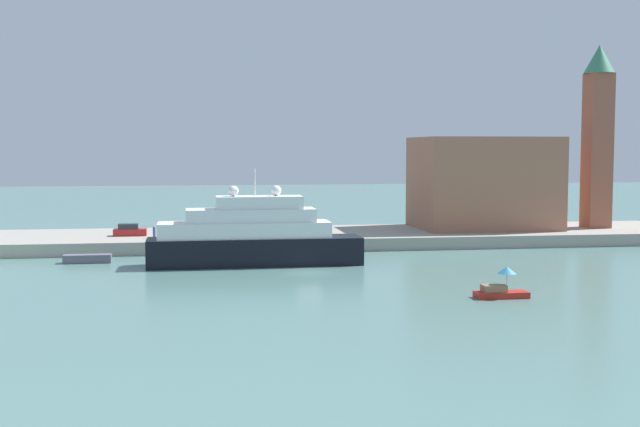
{
  "coord_description": "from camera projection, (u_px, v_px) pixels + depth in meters",
  "views": [
    {
      "loc": [
        -11.61,
        -81.23,
        12.51
      ],
      "look_at": [
        2.04,
        6.0,
        5.51
      ],
      "focal_mm": 46.37,
      "sensor_mm": 36.0,
      "label": 1
    }
  ],
  "objects": [
    {
      "name": "work_barge",
      "position": [
        88.0,
        259.0,
        90.16
      ],
      "size": [
        5.09,
        1.59,
        0.92
      ],
      "primitive_type": "cube",
      "color": "#595966",
      "rests_on": "ground"
    },
    {
      "name": "parked_car",
      "position": [
        130.0,
        230.0,
        103.12
      ],
      "size": [
        4.07,
        1.86,
        1.53
      ],
      "color": "#B21E1E",
      "rests_on": "quay_dock"
    },
    {
      "name": "large_yacht",
      "position": [
        252.0,
        237.0,
        88.29
      ],
      "size": [
        22.84,
        4.88,
        10.35
      ],
      "color": "black",
      "rests_on": "ground"
    },
    {
      "name": "mooring_bollard",
      "position": [
        302.0,
        235.0,
        100.08
      ],
      "size": [
        0.56,
        0.56,
        0.79
      ],
      "primitive_type": "cylinder",
      "color": "black",
      "rests_on": "quay_dock"
    },
    {
      "name": "ground",
      "position": [
        309.0,
        273.0,
        82.78
      ],
      "size": [
        400.0,
        400.0,
        0.0
      ],
      "primitive_type": "plane",
      "color": "slate"
    },
    {
      "name": "bell_tower",
      "position": [
        598.0,
        129.0,
        112.78
      ],
      "size": [
        4.18,
        4.18,
        24.93
      ],
      "color": "#93513D",
      "rests_on": "quay_dock"
    },
    {
      "name": "small_motorboat",
      "position": [
        501.0,
        288.0,
        69.04
      ],
      "size": [
        4.46,
        1.63,
        2.62
      ],
      "color": "#B22319",
      "rests_on": "ground"
    },
    {
      "name": "harbor_building",
      "position": [
        483.0,
        183.0,
        113.07
      ],
      "size": [
        18.15,
        13.83,
        12.42
      ],
      "primitive_type": "cube",
      "color": "#9E664C",
      "rests_on": "quay_dock"
    },
    {
      "name": "quay_dock",
      "position": [
        282.0,
        238.0,
        107.36
      ],
      "size": [
        110.0,
        18.04,
        1.58
      ],
      "primitive_type": "cube",
      "color": "gray",
      "rests_on": "ground"
    },
    {
      "name": "person_figure",
      "position": [
        154.0,
        233.0,
        100.07
      ],
      "size": [
        0.36,
        0.36,
        1.55
      ],
      "color": "#334C8C",
      "rests_on": "quay_dock"
    }
  ]
}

